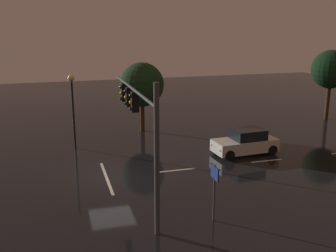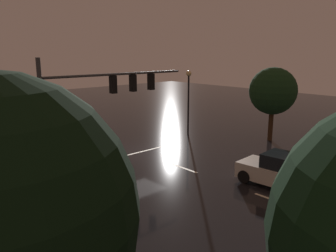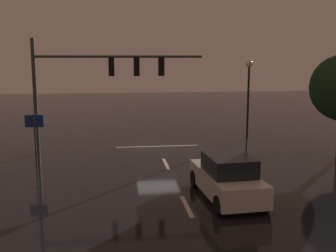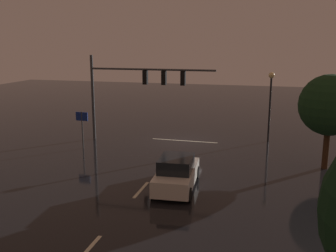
# 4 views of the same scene
# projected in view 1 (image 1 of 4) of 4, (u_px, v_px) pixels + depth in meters

# --- Properties ---
(ground_plane) EXTENTS (80.00, 80.00, 0.00)m
(ground_plane) POSITION_uv_depth(u_px,v_px,m) (110.00, 177.00, 22.76)
(ground_plane) COLOR black
(traffic_signal_assembly) EXTENTS (9.36, 0.47, 6.38)m
(traffic_signal_assembly) POSITION_uv_depth(u_px,v_px,m) (138.00, 114.00, 18.81)
(traffic_signal_assembly) COLOR #383A3D
(traffic_signal_assembly) RESTS_ON ground_plane
(lane_dash_far) EXTENTS (0.16, 2.20, 0.01)m
(lane_dash_far) POSITION_uv_depth(u_px,v_px,m) (177.00, 170.00, 23.84)
(lane_dash_far) COLOR beige
(lane_dash_far) RESTS_ON ground_plane
(lane_dash_mid) EXTENTS (0.16, 2.20, 0.01)m
(lane_dash_mid) POSITION_uv_depth(u_px,v_px,m) (267.00, 161.00, 25.46)
(lane_dash_mid) COLOR beige
(lane_dash_mid) RESTS_ON ground_plane
(stop_bar) EXTENTS (5.00, 0.16, 0.01)m
(stop_bar) POSITION_uv_depth(u_px,v_px,m) (107.00, 178.00, 22.70)
(stop_bar) COLOR beige
(stop_bar) RESTS_ON ground_plane
(car_approaching) EXTENTS (2.15, 4.46, 1.70)m
(car_approaching) POSITION_uv_depth(u_px,v_px,m) (246.00, 142.00, 26.64)
(car_approaching) COLOR silver
(car_approaching) RESTS_ON ground_plane
(street_lamp_left_kerb) EXTENTS (0.44, 0.44, 5.18)m
(street_lamp_left_kerb) POSITION_uv_depth(u_px,v_px,m) (72.00, 98.00, 27.10)
(street_lamp_left_kerb) COLOR black
(street_lamp_left_kerb) RESTS_ON ground_plane
(route_sign) EXTENTS (0.90, 0.11, 2.63)m
(route_sign) POSITION_uv_depth(u_px,v_px,m) (215.00, 181.00, 17.32)
(route_sign) COLOR #383A3D
(route_sign) RESTS_ON ground_plane
(tree_left_near) EXTENTS (3.53, 3.53, 5.55)m
(tree_left_near) POSITION_uv_depth(u_px,v_px,m) (142.00, 85.00, 31.62)
(tree_left_near) COLOR #382314
(tree_left_near) RESTS_ON ground_plane
(tree_left_far) EXTENTS (3.41, 3.41, 6.25)m
(tree_left_far) POSITION_uv_depth(u_px,v_px,m) (331.00, 70.00, 35.24)
(tree_left_far) COLOR #382314
(tree_left_far) RESTS_ON ground_plane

